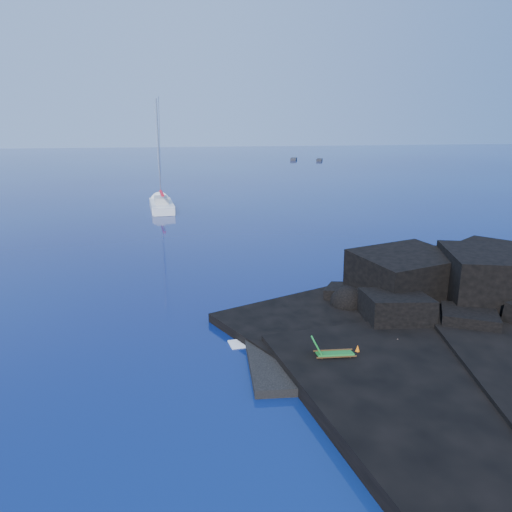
% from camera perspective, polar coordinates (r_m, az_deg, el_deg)
% --- Properties ---
extents(ground, '(400.00, 400.00, 0.00)m').
position_cam_1_polar(ground, '(20.76, -1.17, -13.23)').
color(ground, '#030539').
rests_on(ground, ground).
extents(headland, '(24.00, 24.00, 3.60)m').
position_cam_1_polar(headland, '(28.31, 24.64, -6.73)').
color(headland, black).
rests_on(headland, ground).
extents(beach, '(9.08, 6.86, 0.70)m').
position_cam_1_polar(beach, '(22.33, 10.25, -11.34)').
color(beach, black).
rests_on(beach, ground).
extents(surf_foam, '(10.00, 8.00, 0.06)m').
position_cam_1_polar(surf_foam, '(26.33, 7.66, -7.04)').
color(surf_foam, white).
rests_on(surf_foam, ground).
extents(sailboat, '(3.00, 12.07, 12.56)m').
position_cam_1_polar(sailboat, '(59.83, -10.72, 5.26)').
color(sailboat, white).
rests_on(sailboat, ground).
extents(deck_chair, '(1.76, 0.91, 1.17)m').
position_cam_1_polar(deck_chair, '(20.87, 9.02, -10.39)').
color(deck_chair, '#1B7929').
rests_on(deck_chair, beach).
extents(towel, '(2.38, 2.06, 0.06)m').
position_cam_1_polar(towel, '(22.77, 15.30, -10.06)').
color(towel, white).
rests_on(towel, beach).
extents(sunbather, '(1.71, 1.34, 0.24)m').
position_cam_1_polar(sunbather, '(22.71, 15.32, -9.72)').
color(sunbather, tan).
rests_on(sunbather, towel).
extents(marker_cone, '(0.42, 0.42, 0.56)m').
position_cam_1_polar(marker_cone, '(21.51, 11.51, -10.61)').
color(marker_cone, orange).
rests_on(marker_cone, beach).
extents(distant_boat_a, '(3.06, 5.03, 0.64)m').
position_cam_1_polar(distant_boat_a, '(139.04, 4.33, 10.87)').
color(distant_boat_a, '#26262C').
rests_on(distant_boat_a, ground).
extents(distant_boat_b, '(2.97, 4.63, 0.59)m').
position_cam_1_polar(distant_boat_b, '(137.10, 7.26, 10.73)').
color(distant_boat_b, black).
rests_on(distant_boat_b, ground).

